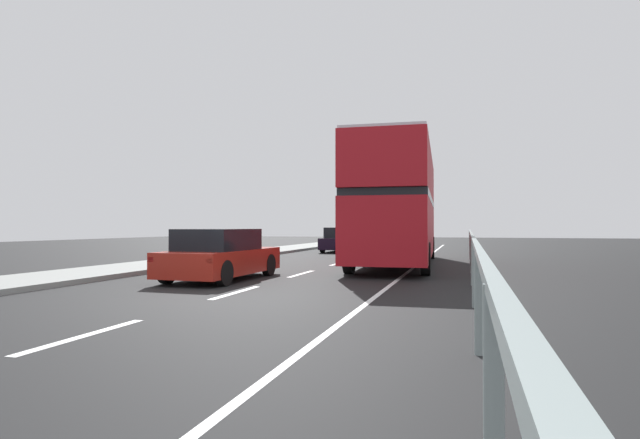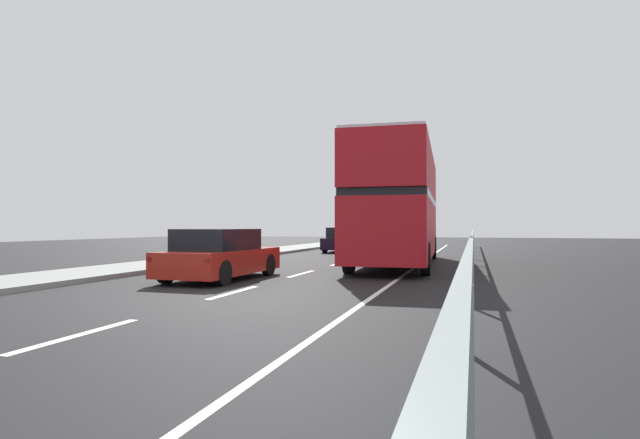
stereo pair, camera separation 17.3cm
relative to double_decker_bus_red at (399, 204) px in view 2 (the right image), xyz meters
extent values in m
cube|color=black|center=(-2.37, -9.97, -2.37)|extent=(75.02, 120.00, 0.10)
cube|color=silver|center=(-2.37, -13.65, -2.32)|extent=(0.16, 2.31, 0.01)
cube|color=silver|center=(-2.37, -9.07, -2.32)|extent=(0.16, 2.31, 0.01)
cube|color=silver|center=(-2.37, -4.50, -2.32)|extent=(0.16, 2.31, 0.01)
cube|color=silver|center=(-2.37, 0.08, -2.32)|extent=(0.16, 2.31, 0.01)
cube|color=silver|center=(-2.37, 4.66, -2.32)|extent=(0.16, 2.31, 0.01)
cube|color=silver|center=(-2.37, 9.24, -2.32)|extent=(0.16, 2.31, 0.01)
cube|color=silver|center=(-2.37, 13.82, -2.32)|extent=(0.16, 2.31, 0.01)
cube|color=silver|center=(-2.37, 18.40, -2.32)|extent=(0.16, 2.31, 0.01)
cube|color=silver|center=(0.71, -0.97, -2.32)|extent=(0.12, 46.00, 0.01)
cube|color=gray|center=(2.69, -0.97, -1.13)|extent=(0.08, 42.00, 0.08)
cylinder|color=gray|center=(2.69, -16.72, -1.72)|extent=(0.10, 0.10, 1.19)
cylinder|color=gray|center=(2.69, -13.22, -1.72)|extent=(0.10, 0.10, 1.19)
cylinder|color=gray|center=(2.69, -9.72, -1.72)|extent=(0.10, 0.10, 1.19)
cylinder|color=gray|center=(2.69, -6.22, -1.72)|extent=(0.10, 0.10, 1.19)
cylinder|color=gray|center=(2.69, -2.72, -1.72)|extent=(0.10, 0.10, 1.19)
cylinder|color=gray|center=(2.69, 0.78, -1.72)|extent=(0.10, 0.10, 1.19)
cylinder|color=gray|center=(2.69, 4.28, -1.72)|extent=(0.10, 0.10, 1.19)
cylinder|color=gray|center=(2.69, 7.78, -1.72)|extent=(0.10, 0.10, 1.19)
cylinder|color=gray|center=(2.69, 11.28, -1.72)|extent=(0.10, 0.10, 1.19)
cylinder|color=gray|center=(2.69, 14.78, -1.72)|extent=(0.10, 0.10, 1.19)
cylinder|color=gray|center=(2.69, 18.28, -1.72)|extent=(0.10, 0.10, 1.19)
cube|color=#B0141D|center=(0.00, -0.01, -0.98)|extent=(3.06, 11.21, 1.98)
cube|color=black|center=(0.00, -0.01, 0.13)|extent=(3.06, 10.77, 0.24)
cube|color=#B0141D|center=(0.00, -0.01, 1.08)|extent=(3.06, 11.21, 1.67)
cube|color=silver|center=(0.00, -0.01, 1.96)|extent=(3.00, 10.98, 0.10)
cube|color=black|center=(-0.27, 5.52, -0.88)|extent=(2.27, 0.15, 1.39)
cube|color=yellow|center=(-0.27, 5.52, 1.50)|extent=(1.52, 0.11, 0.28)
cylinder|color=black|center=(-1.36, 4.08, -1.82)|extent=(0.33, 1.01, 1.00)
cylinder|color=black|center=(0.96, 4.19, -1.82)|extent=(0.33, 1.01, 1.00)
cylinder|color=black|center=(-0.97, -4.01, -1.82)|extent=(0.33, 1.01, 1.00)
cylinder|color=black|center=(1.35, -3.90, -1.82)|extent=(0.33, 1.01, 1.00)
cube|color=maroon|center=(-3.98, -6.65, -1.82)|extent=(1.85, 4.21, 0.65)
cube|color=black|center=(-3.98, -6.86, -1.21)|extent=(1.61, 2.32, 0.57)
cube|color=red|center=(-4.80, -8.70, -1.65)|extent=(0.16, 0.06, 0.12)
cube|color=red|center=(-3.21, -8.72, -1.65)|extent=(0.16, 0.06, 0.12)
cylinder|color=black|center=(-4.77, -5.25, -2.00)|extent=(0.21, 0.64, 0.64)
cylinder|color=black|center=(-3.14, -5.27, -2.00)|extent=(0.21, 0.64, 0.64)
cylinder|color=black|center=(-4.81, -8.03, -2.00)|extent=(0.21, 0.64, 0.64)
cylinder|color=black|center=(-3.18, -8.05, -2.00)|extent=(0.21, 0.64, 0.64)
cube|color=black|center=(-4.37, 9.19, -1.82)|extent=(1.87, 4.36, 0.63)
cube|color=black|center=(-4.37, 8.98, -1.21)|extent=(1.64, 2.40, 0.59)
cube|color=red|center=(-5.20, 7.05, -1.67)|extent=(0.16, 0.06, 0.12)
cube|color=red|center=(-3.55, 7.05, -1.67)|extent=(0.16, 0.06, 0.12)
cylinder|color=black|center=(-5.20, 10.67, -2.00)|extent=(0.20, 0.64, 0.64)
cylinder|color=black|center=(-3.52, 10.67, -2.00)|extent=(0.20, 0.64, 0.64)
cylinder|color=black|center=(-5.21, 7.72, -2.00)|extent=(0.20, 0.64, 0.64)
cylinder|color=black|center=(-3.53, 7.72, -2.00)|extent=(0.20, 0.64, 0.64)
camera|label=1|loc=(2.57, -19.26, -0.85)|focal=28.27mm
camera|label=2|loc=(2.73, -19.21, -0.85)|focal=28.27mm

